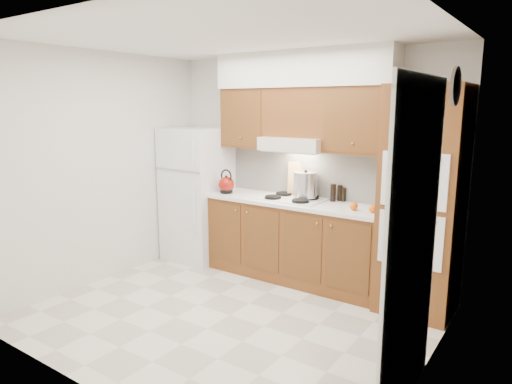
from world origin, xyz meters
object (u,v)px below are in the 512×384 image
kettle (226,185)px  stock_pot (305,185)px  fridge (198,194)px  oven_cabinet (422,201)px

kettle → stock_pot: size_ratio=0.70×
stock_pot → fridge: bearing=-174.2°
fridge → kettle: size_ratio=8.81×
fridge → stock_pot: fridge is taller
oven_cabinet → stock_pot: 1.34m
fridge → kettle: fridge is taller
fridge → stock_pot: (1.51, 0.15, 0.25)m
fridge → stock_pot: 1.54m
oven_cabinet → kettle: 2.32m
fridge → kettle: 0.56m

